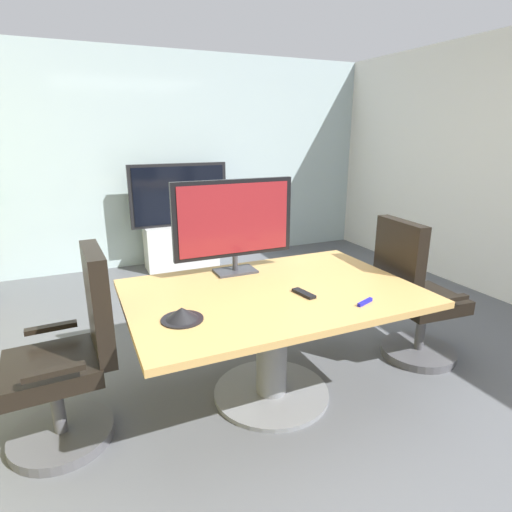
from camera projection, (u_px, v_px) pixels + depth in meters
ground_plane at (283, 394)px, 2.76m from camera, size 7.61×7.61×0.00m
wall_back_glass_partition at (165, 161)px, 5.27m from camera, size 5.72×0.10×2.62m
conference_table at (272, 319)px, 2.61m from camera, size 1.75×1.18×0.74m
office_chair_left at (71, 365)px, 2.27m from camera, size 0.61×0.58×1.09m
office_chair_right at (414, 303)px, 3.09m from camera, size 0.61×0.59×1.09m
tv_monitor at (234, 221)px, 2.78m from camera, size 0.84×0.18×0.64m
wall_display_unit at (181, 233)px, 5.24m from camera, size 1.20×0.36×1.31m
conference_phone at (182, 314)px, 2.14m from camera, size 0.22×0.22×0.07m
remote_control at (304, 293)px, 2.47m from camera, size 0.08×0.18×0.02m
whiteboard_marker at (365, 302)px, 2.35m from camera, size 0.13×0.06×0.02m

